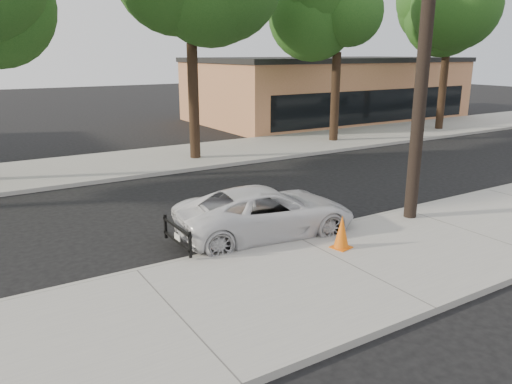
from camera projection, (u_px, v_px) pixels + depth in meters
ground at (248, 217)px, 14.23m from camera, size 120.00×120.00×0.00m
near_sidewalk at (351, 268)px, 10.69m from camera, size 90.00×4.40×0.15m
far_sidewalk at (146, 161)px, 21.17m from camera, size 90.00×5.00×0.15m
curb_near at (291, 237)px, 12.49m from camera, size 90.00×0.12×0.16m
building_main at (327, 90)px, 34.90m from camera, size 18.00×10.00×4.00m
utility_pole at (425, 46)px, 12.58m from camera, size 1.40×0.34×9.00m
tree_d at (344, 13)px, 24.19m from camera, size 4.50×4.35×8.75m
tree_e at (455, 12)px, 27.99m from camera, size 4.80×4.65×9.25m
police_cruiser at (266, 212)px, 12.61m from camera, size 4.84×2.72×1.28m
traffic_cone at (342, 232)px, 11.50m from camera, size 0.48×0.48×0.79m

